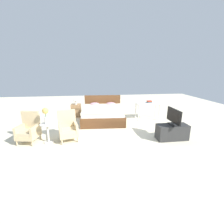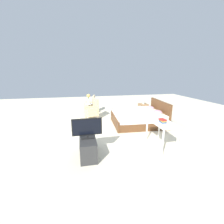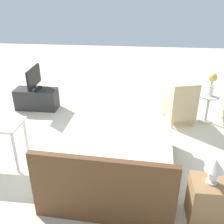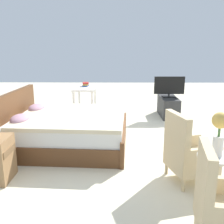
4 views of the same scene
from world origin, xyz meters
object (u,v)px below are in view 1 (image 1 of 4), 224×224
bed (103,114)px  vanity_desk (148,105)px  armchair_by_window_right (68,128)px  side_table (48,131)px  table_lamp (76,100)px  book_stack (149,102)px  nightstand (76,110)px  tv_flatscreen (174,117)px  flower_vase (46,114)px  tv_stand (172,132)px  armchair_by_window_left (29,130)px

bed → vanity_desk: (1.97, -0.12, 0.34)m
armchair_by_window_right → vanity_desk: armchair_by_window_right is taller
side_table → table_lamp: (0.56, 2.65, 0.43)m
book_stack → nightstand: bearing=165.3°
table_lamp → book_stack: table_lamp is taller
bed → tv_flatscreen: tv_flatscreen is taller
table_lamp → tv_flatscreen: 4.35m
nightstand → table_lamp: size_ratio=1.78×
bed → flower_vase: bearing=-132.7°
table_lamp → tv_stand: bearing=-41.9°
side_table → book_stack: book_stack is taller
flower_vase → tv_flatscreen: size_ratio=0.64×
nightstand → tv_stand: nightstand is taller
flower_vase → table_lamp: 2.71m
armchair_by_window_right → tv_flatscreen: size_ratio=1.24×
flower_vase → tv_stand: bearing=-3.9°
tv_stand → table_lamp: bearing=138.1°
tv_stand → book_stack: size_ratio=4.03×
table_lamp → book_stack: (3.24, -0.85, -0.00)m
armchair_by_window_right → armchair_by_window_left: bearing=179.9°
table_lamp → vanity_desk: 3.30m
bed → armchair_by_window_right: bearing=-124.0°
armchair_by_window_left → side_table: armchair_by_window_left is taller
nightstand → book_stack: book_stack is taller
table_lamp → flower_vase: bearing=-102.0°
armchair_by_window_left → tv_flatscreen: bearing=-5.1°
flower_vase → bed: bearing=47.3°
bed → side_table: size_ratio=3.46×
bed → flower_vase: flower_vase is taller
flower_vase → armchair_by_window_left: bearing=166.5°
bed → nightstand: bearing=149.5°
tv_stand → armchair_by_window_left: bearing=174.9°
armchair_by_window_right → nightstand: (-0.01, 2.51, -0.08)m
armchair_by_window_right → vanity_desk: bearing=27.7°
armchair_by_window_right → side_table: bearing=-166.5°
table_lamp → armchair_by_window_left: bearing=-114.4°
vanity_desk → tv_stand: bearing=-88.4°
nightstand → tv_flatscreen: 4.38m
table_lamp → tv_stand: size_ratio=0.34×
armchair_by_window_left → armchair_by_window_right: size_ratio=1.00×
armchair_by_window_right → tv_stand: 3.26m
nightstand → armchair_by_window_right: bearing=-89.9°
armchair_by_window_left → book_stack: bearing=20.7°
bed → tv_stand: bearing=-47.2°
armchair_by_window_left → table_lamp: bearing=65.6°
book_stack → tv_flatscreen: bearing=-89.9°
armchair_by_window_left → flower_vase: 0.79m
tv_stand → tv_flatscreen: 0.50m
tv_stand → armchair_by_window_right: bearing=173.1°
side_table → tv_stand: 3.82m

